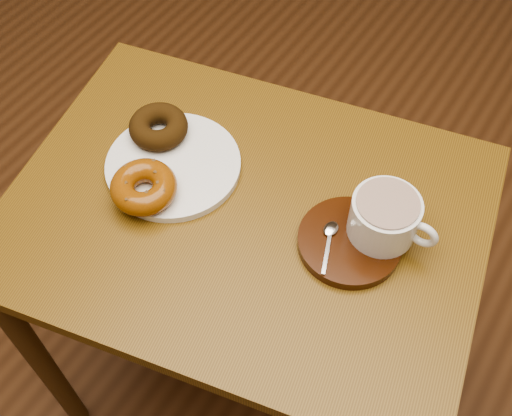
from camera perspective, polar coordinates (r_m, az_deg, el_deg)
The scene contains 7 objects.
cafe_table at distance 1.07m, azimuth -0.90°, elevation -3.48°, with size 0.82×0.68×0.68m.
donut_plate at distance 1.03m, azimuth -7.36°, elevation 3.81°, with size 0.22×0.22×0.01m, color white.
donut_cinnamon at distance 1.06m, azimuth -8.66°, elevation 7.16°, with size 0.10×0.10×0.04m, color #34200A.
donut_caramel at distance 0.98m, azimuth -9.95°, elevation 1.85°, with size 0.10×0.10×0.04m.
saucer at distance 0.95m, azimuth 8.31°, elevation -2.99°, with size 0.15×0.15×0.02m, color black.
coffee_cup at distance 0.93m, azimuth 11.44°, elevation -0.81°, with size 0.13×0.10×0.07m.
teaspoon at distance 0.94m, azimuth 6.60°, elevation -2.27°, with size 0.04×0.09×0.01m.
Camera 1 is at (0.03, -0.30, 1.48)m, focal length 45.00 mm.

